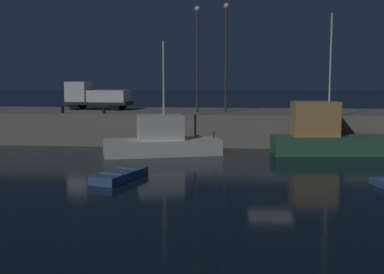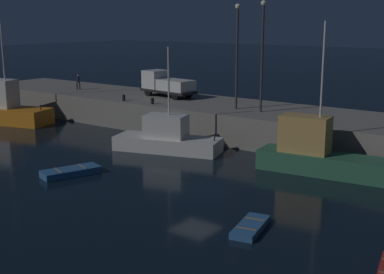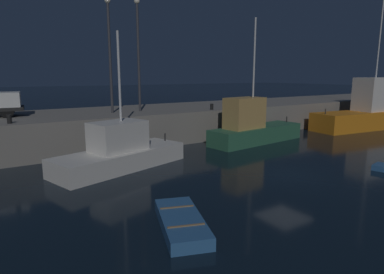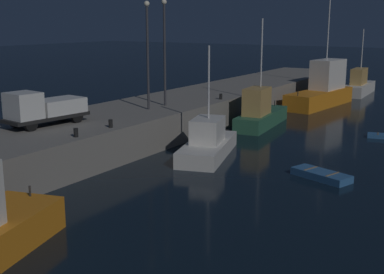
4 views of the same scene
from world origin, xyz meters
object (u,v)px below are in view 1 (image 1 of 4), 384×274
at_px(bollard_east, 62,110).
at_px(lamp_post_east, 226,50).
at_px(utility_truck, 95,96).
at_px(rowboat_white_mid, 120,176).
at_px(lamp_post_west, 197,51).
at_px(fishing_boat_white, 329,136).
at_px(bollard_west, 298,111).
at_px(fishing_trawler_red, 162,141).
at_px(bollard_central, 104,110).

bearing_deg(bollard_east, lamp_post_east, 10.20).
bearing_deg(utility_truck, lamp_post_east, -10.22).
distance_m(rowboat_white_mid, lamp_post_west, 17.28).
relative_size(fishing_boat_white, bollard_west, 19.05).
distance_m(fishing_trawler_red, rowboat_white_mid, 8.78).
xyz_separation_m(rowboat_white_mid, bollard_east, (-7.66, 13.08, 2.59)).
bearing_deg(lamp_post_west, bollard_west, -16.18).
relative_size(bollard_west, bollard_east, 0.92).
height_order(fishing_boat_white, bollard_east, fishing_boat_white).
distance_m(fishing_boat_white, bollard_east, 20.62).
height_order(fishing_boat_white, rowboat_white_mid, fishing_boat_white).
xyz_separation_m(rowboat_white_mid, lamp_post_east, (5.25, 15.40, 7.36)).
relative_size(lamp_post_east, utility_truck, 1.44).
relative_size(lamp_post_east, bollard_east, 15.63).
distance_m(lamp_post_west, bollard_east, 11.80).
relative_size(fishing_boat_white, lamp_post_west, 1.14).
bearing_deg(lamp_post_east, bollard_east, -169.80).
height_order(lamp_post_east, utility_truck, lamp_post_east).
xyz_separation_m(rowboat_white_mid, utility_truck, (-6.21, 17.47, 3.51)).
xyz_separation_m(fishing_trawler_red, bollard_west, (9.87, 4.41, 1.81)).
distance_m(bollard_west, bollard_east, 18.50).
relative_size(lamp_post_west, lamp_post_east, 0.98).
relative_size(fishing_trawler_red, bollard_east, 15.30).
relative_size(fishing_boat_white, bollard_central, 17.87).
bearing_deg(fishing_boat_white, bollard_west, 120.36).
bearing_deg(bollard_east, utility_truck, 71.72).
bearing_deg(bollard_central, rowboat_white_mid, -71.87).
bearing_deg(lamp_post_west, bollard_central, -162.87).
relative_size(fishing_boat_white, utility_truck, 1.61).
height_order(fishing_boat_white, lamp_post_west, lamp_post_west).
xyz_separation_m(rowboat_white_mid, bollard_central, (-4.32, 13.18, 2.58)).
bearing_deg(fishing_trawler_red, lamp_post_west, 73.72).
height_order(fishing_boat_white, lamp_post_east, lamp_post_east).
distance_m(fishing_trawler_red, bollard_west, 10.97).
bearing_deg(bollard_west, lamp_post_east, 157.69).
relative_size(rowboat_white_mid, bollard_west, 7.75).
height_order(bollard_central, bollard_east, bollard_east).
height_order(bollard_west, bollard_east, bollard_east).
bearing_deg(rowboat_white_mid, bollard_west, 50.43).
xyz_separation_m(lamp_post_west, bollard_east, (-10.58, -2.33, -4.66)).
relative_size(lamp_post_west, bollard_central, 15.62).
xyz_separation_m(fishing_trawler_red, utility_truck, (-7.17, 8.77, 2.76)).
distance_m(lamp_post_east, utility_truck, 12.27).
bearing_deg(fishing_boat_white, fishing_trawler_red, -173.72).
xyz_separation_m(fishing_trawler_red, lamp_post_west, (1.96, 6.71, 6.50)).
bearing_deg(bollard_west, rowboat_white_mid, -129.57).
height_order(fishing_trawler_red, rowboat_white_mid, fishing_trawler_red).
relative_size(fishing_trawler_red, bollard_west, 16.68).
xyz_separation_m(fishing_boat_white, bollard_west, (-1.83, 3.13, 1.52)).
distance_m(bollard_central, bollard_east, 3.35).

